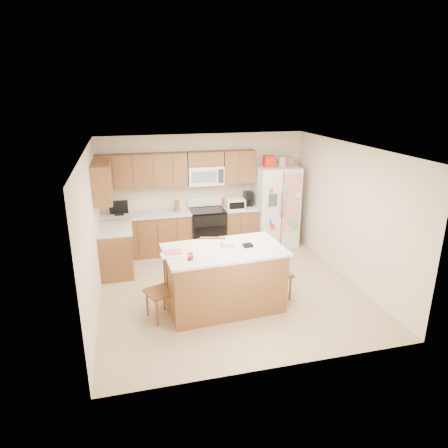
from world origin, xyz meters
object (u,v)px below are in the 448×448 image
object	(u,v)px
windsor_chair_left	(161,291)
windsor_chair_right	(277,273)
windsor_chair_back	(213,264)
refrigerator	(276,205)
island	(224,278)
stove	(207,228)

from	to	relation	value
windsor_chair_left	windsor_chair_right	distance (m)	1.96
windsor_chair_back	windsor_chair_right	distance (m)	1.12
refrigerator	windsor_chair_left	bearing A→B (deg)	-138.01
refrigerator	island	bearing A→B (deg)	-126.42
windsor_chair_left	windsor_chair_right	size ratio (longest dim) A/B	1.00
refrigerator	windsor_chair_left	distance (m)	3.85
refrigerator	windsor_chair_back	size ratio (longest dim) A/B	1.94
island	windsor_chair_back	world-z (taller)	island
island	windsor_chair_right	distance (m)	0.94
stove	windsor_chair_left	size ratio (longest dim) A/B	1.17
refrigerator	windsor_chair_right	world-z (taller)	refrigerator
island	stove	bearing A→B (deg)	84.27
refrigerator	windsor_chair_back	bearing A→B (deg)	-135.11
island	windsor_chair_right	bearing A→B (deg)	4.44
windsor_chair_left	refrigerator	bearing A→B (deg)	41.99
island	windsor_chair_left	distance (m)	1.02
refrigerator	windsor_chair_back	world-z (taller)	refrigerator
windsor_chair_right	stove	bearing A→B (deg)	105.54
island	windsor_chair_back	size ratio (longest dim) A/B	1.87
windsor_chair_left	windsor_chair_back	world-z (taller)	windsor_chair_back
stove	island	xyz separation A→B (m)	(-0.25, -2.54, 0.04)
stove	windsor_chair_back	world-z (taller)	stove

